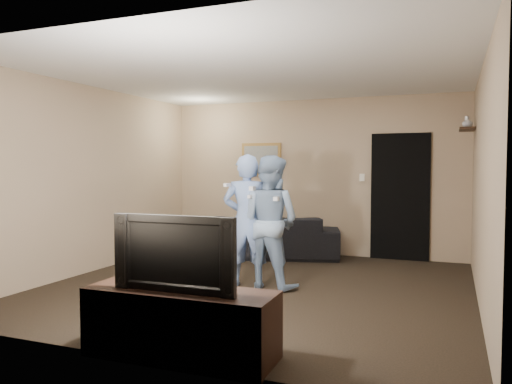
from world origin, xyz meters
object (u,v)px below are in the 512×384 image
at_px(sofa, 267,236).
at_px(wii_player_right, 270,222).
at_px(television, 180,252).
at_px(tv_console, 181,324).
at_px(wii_player_left, 247,221).

height_order(sofa, wii_player_right, wii_player_right).
relative_size(television, wii_player_right, 0.64).
distance_m(television, wii_player_right, 2.34).
xyz_separation_m(tv_console, wii_player_left, (-0.38, 2.28, 0.56)).
bearing_deg(tv_console, wii_player_right, 91.57).
relative_size(sofa, tv_console, 1.52).
distance_m(tv_console, wii_player_right, 2.41).
bearing_deg(wii_player_left, television, -80.42).
bearing_deg(television, wii_player_left, 98.59).
distance_m(wii_player_left, wii_player_right, 0.29).
distance_m(television, wii_player_left, 2.31).
distance_m(sofa, television, 4.37).
bearing_deg(wii_player_right, tv_console, -87.43).
xyz_separation_m(tv_console, wii_player_right, (-0.11, 2.34, 0.56)).
bearing_deg(sofa, tv_console, 85.34).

